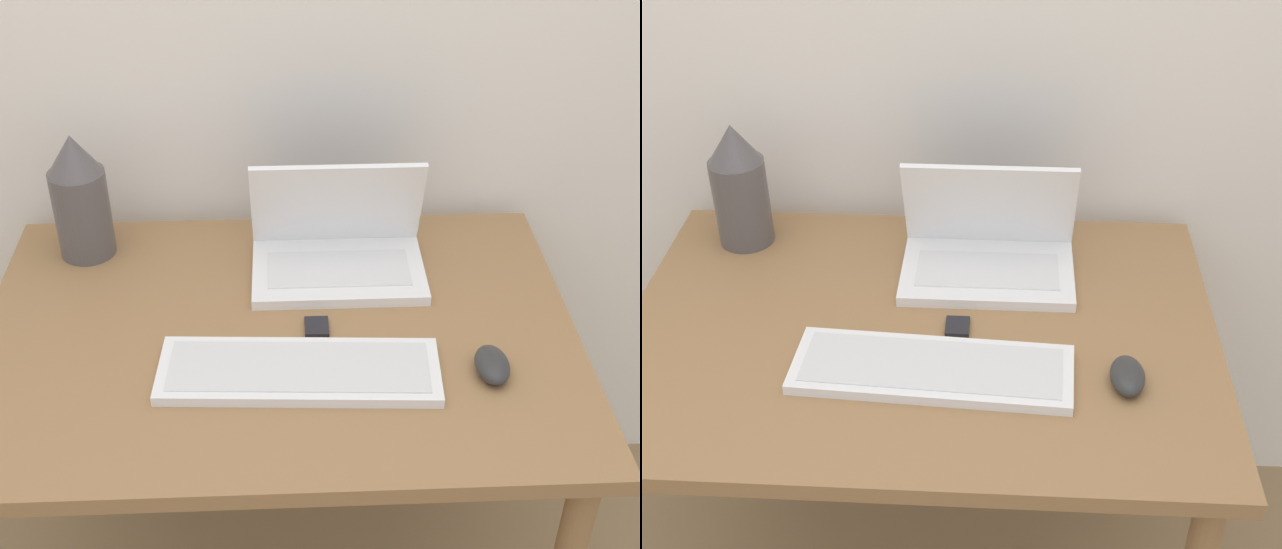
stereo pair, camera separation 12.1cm
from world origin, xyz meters
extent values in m
cube|color=olive|center=(0.00, 0.37, 0.72)|extent=(1.03, 0.73, 0.03)
cylinder|color=olive|center=(-0.46, 0.68, 0.35)|extent=(0.05, 0.05, 0.71)
cylinder|color=olive|center=(0.46, 0.68, 0.35)|extent=(0.05, 0.05, 0.71)
cube|color=white|center=(0.11, 0.53, 0.75)|extent=(0.32, 0.21, 0.02)
cube|color=silver|center=(0.11, 0.52, 0.76)|extent=(0.26, 0.12, 0.00)
cube|color=white|center=(0.11, 0.59, 0.85)|extent=(0.32, 0.08, 0.20)
cube|color=#0F1938|center=(0.11, 0.60, 0.86)|extent=(0.28, 0.06, 0.17)
cube|color=white|center=(0.03, 0.25, 0.74)|extent=(0.46, 0.18, 0.02)
cube|color=silver|center=(0.03, 0.25, 0.76)|extent=(0.42, 0.14, 0.00)
ellipsoid|color=#2D2D2D|center=(0.34, 0.24, 0.75)|extent=(0.06, 0.09, 0.04)
cylinder|color=#514C4C|center=(-0.37, 0.63, 0.82)|extent=(0.11, 0.11, 0.17)
cone|color=#514C4C|center=(-0.37, 0.63, 0.95)|extent=(0.10, 0.10, 0.07)
cube|color=black|center=(0.07, 0.37, 0.74)|extent=(0.04, 0.05, 0.01)
camera|label=1|loc=(0.02, -0.84, 1.69)|focal=50.00mm
camera|label=2|loc=(0.14, -0.84, 1.69)|focal=50.00mm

